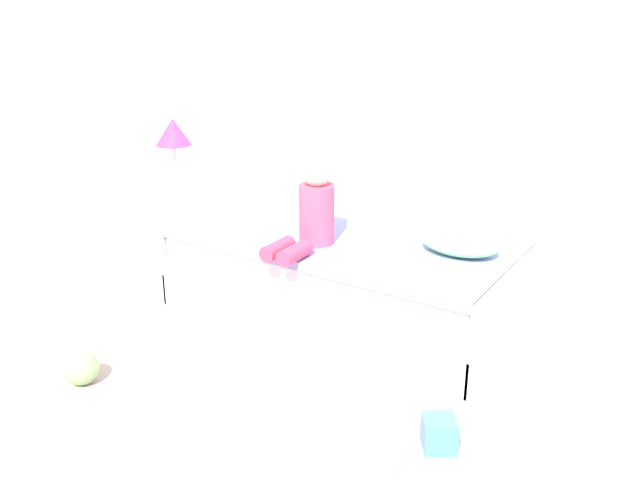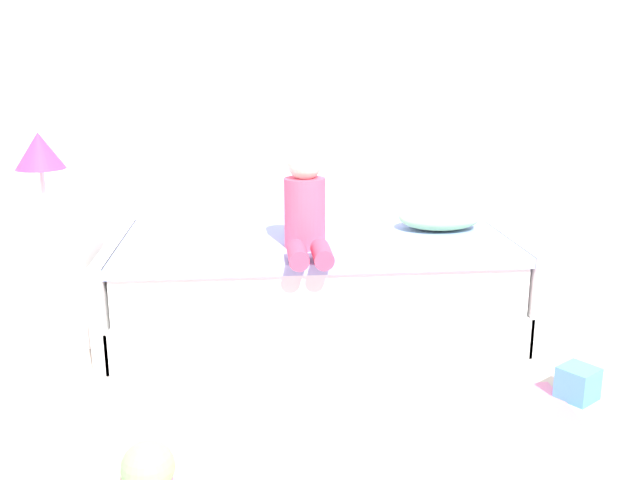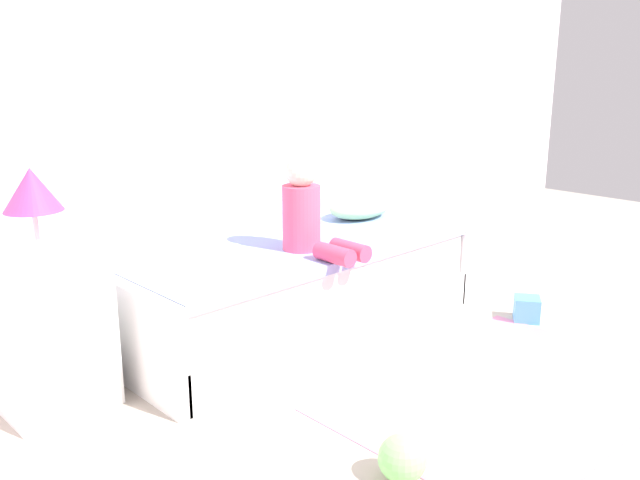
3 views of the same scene
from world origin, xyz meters
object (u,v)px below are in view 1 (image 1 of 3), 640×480
at_px(bed, 343,275).
at_px(child_figure, 312,210).
at_px(table_lamp, 173,135).
at_px(pillow, 460,242).
at_px(nightstand, 180,225).
at_px(toy_block, 439,434).
at_px(toy_ball, 81,367).

relative_size(bed, child_figure, 4.14).
height_order(table_lamp, pillow, table_lamp).
bearing_deg(child_figure, nightstand, 168.25).
height_order(child_figure, toy_block, child_figure).
bearing_deg(table_lamp, toy_ball, -65.04).
bearing_deg(toy_ball, child_figure, 62.09).
distance_m(bed, child_figure, 0.52).
bearing_deg(child_figure, pillow, 23.71).
height_order(bed, toy_block, bed).
bearing_deg(child_figure, bed, 73.60).
bearing_deg(table_lamp, toy_block, -21.58).
relative_size(nightstand, pillow, 1.36).
bearing_deg(child_figure, toy_block, -31.56).
distance_m(table_lamp, toy_ball, 1.79).
bearing_deg(pillow, child_figure, -156.29).
height_order(table_lamp, toy_ball, table_lamp).
relative_size(nightstand, table_lamp, 1.33).
height_order(bed, nightstand, nightstand).
relative_size(nightstand, toy_ball, 3.36).
xyz_separation_m(bed, toy_ball, (-0.68, -1.39, -0.16)).
xyz_separation_m(nightstand, table_lamp, (-0.00, 0.00, 0.64)).
xyz_separation_m(nightstand, pillow, (2.03, 0.06, 0.26)).
bearing_deg(table_lamp, bed, -1.63).
height_order(nightstand, toy_ball, nightstand).
height_order(bed, child_figure, child_figure).
distance_m(bed, toy_ball, 1.56).
distance_m(table_lamp, child_figure, 1.33).
relative_size(child_figure, pillow, 1.16).
bearing_deg(pillow, toy_block, -70.68).
bearing_deg(nightstand, child_figure, -11.75).
height_order(table_lamp, child_figure, table_lamp).
distance_m(pillow, toy_ball, 2.08).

